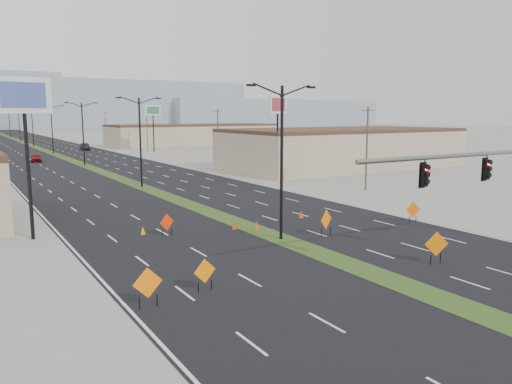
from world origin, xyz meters
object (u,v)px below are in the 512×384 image
streetlight_3 (52,128)px  cone_2 (301,214)px  construction_sign_1 (205,272)px  pole_sign_east_far (153,114)px  signal_mast (506,175)px  cone_1 (235,225)px  construction_sign_5 (413,210)px  car_mid (85,147)px  streetlight_4 (32,125)px  streetlight_5 (19,123)px  streetlight_6 (9,122)px  construction_sign_4 (436,245)px  streetlight_2 (83,132)px  construction_sign_2 (167,223)px  cone_0 (256,225)px  construction_sign_3 (326,220)px  cone_3 (143,231)px  streetlight_1 (140,139)px  pole_sign_west (24,107)px  car_left (36,158)px  construction_sign_0 (148,284)px  pole_sign_east_near (278,110)px  streetlight_0 (282,158)px

streetlight_3 → cone_2: (5.25, -79.14, -5.12)m
construction_sign_1 → pole_sign_east_far: 89.78m
signal_mast → cone_1: size_ratio=25.25×
signal_mast → construction_sign_5: size_ratio=9.81×
car_mid → streetlight_4: bearing=117.3°
streetlight_5 → streetlight_6: (0.00, 28.00, 0.00)m
construction_sign_4 → cone_2: (1.04, 13.86, -0.78)m
construction_sign_4 → streetlight_2: bearing=116.4°
construction_sign_2 → cone_0: size_ratio=2.56×
streetlight_6 → construction_sign_1: size_ratio=6.43×
construction_sign_3 → cone_3: (-10.57, 6.81, -0.77)m
streetlight_1 → construction_sign_4: bearing=-83.5°
streetlight_4 → pole_sign_west: size_ratio=0.95×
cone_3 → streetlight_2: bearing=81.6°
cone_3 → streetlight_4: bearing=86.0°
cone_1 → streetlight_5: bearing=89.5°
streetlight_6 → car_left: size_ratio=2.40×
construction_sign_0 → pole_sign_east_far: pole_sign_east_far is taller
streetlight_2 → car_left: size_ratio=2.40×
construction_sign_1 → pole_sign_east_near: size_ratio=0.15×
car_left → streetlight_1: bearing=-74.9°
construction_sign_2 → pole_sign_west: 11.74m
construction_sign_3 → pole_sign_east_far: pole_sign_east_far is taller
construction_sign_1 → construction_sign_3: size_ratio=0.87×
construction_sign_0 → pole_sign_west: (-2.50, 15.43, 7.62)m
car_left → cone_3: car_left is taller
signal_mast → construction_sign_0: signal_mast is taller
car_mid → construction_sign_1: 99.33m
streetlight_3 → cone_1: streetlight_3 is taller
car_mid → cone_1: car_mid is taller
construction_sign_4 → cone_0: size_ratio=3.03×
cone_2 → construction_sign_3: bearing=-110.0°
streetlight_4 → car_left: 45.55m
construction_sign_0 → construction_sign_5: bearing=10.0°
cone_0 → cone_1: (-1.33, 0.84, 0.02)m
car_left → construction_sign_3: construction_sign_3 is taller
streetlight_3 → cone_0: (0.12, -80.69, -5.12)m
cone_2 → pole_sign_west: 21.34m
car_mid → streetlight_6: bearing=101.5°
construction_sign_5 → pole_sign_west: size_ratio=0.16×
construction_sign_1 → construction_sign_4: bearing=-20.1°
pole_sign_east_near → construction_sign_4: bearing=-130.4°
construction_sign_0 → construction_sign_5: 23.72m
streetlight_0 → construction_sign_2: streetlight_0 is taller
streetlight_5 → cone_1: size_ratio=15.52×
streetlight_3 → construction_sign_0: streetlight_3 is taller
construction_sign_0 → cone_2: bearing=30.7°
pole_sign_east_near → streetlight_1: bearing=154.0°
streetlight_2 → construction_sign_0: streetlight_2 is taller
construction_sign_0 → streetlight_2: bearing=75.5°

